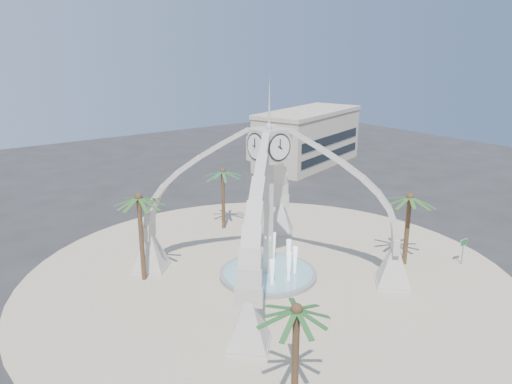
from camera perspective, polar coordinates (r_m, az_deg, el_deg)
ground at (r=41.74m, az=1.38°, el=-9.64°), size 140.00×140.00×0.00m
plaza at (r=41.73m, az=1.38°, el=-9.60°), size 40.00×40.00×0.06m
clock_tower at (r=39.31m, az=1.44°, el=-1.12°), size 17.94×17.94×16.30m
fountain at (r=41.61m, az=1.38°, el=-9.28°), size 8.00×8.00×3.62m
building_ne at (r=79.53m, az=5.99°, el=6.23°), size 21.87×14.17×8.60m
palm_east at (r=43.69m, az=17.19°, el=-0.63°), size 5.60×5.60×6.97m
palm_west at (r=39.69m, az=-13.27°, el=-0.74°), size 4.99×4.99×7.81m
palm_north at (r=50.33m, az=-3.83°, el=2.29°), size 4.44×4.44×6.88m
palm_south at (r=25.16m, az=4.67°, el=-13.42°), size 4.76×4.76×6.70m
street_sign at (r=46.57m, az=22.61°, el=-5.70°), size 0.93×0.09×2.52m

